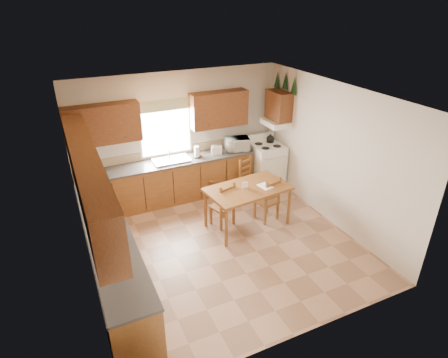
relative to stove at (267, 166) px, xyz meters
name	(u,v)px	position (x,y,z in m)	size (l,w,h in m)	color
floor	(223,244)	(-1.88, -1.68, -0.50)	(4.50, 4.50, 0.00)	#A67B5B
ceiling	(223,96)	(-1.88, -1.68, 2.20)	(4.50, 4.50, 0.00)	brown
wall_left	(80,207)	(-4.13, -1.68, 0.85)	(4.50, 4.50, 0.00)	beige
wall_right	(332,155)	(0.37, -1.68, 0.85)	(4.50, 4.50, 0.00)	beige
wall_back	(179,135)	(-1.88, 0.57, 0.85)	(4.50, 4.50, 0.00)	beige
wall_front	(305,255)	(-1.88, -3.93, 0.85)	(4.50, 4.50, 0.00)	beige
lower_cab_back	(169,182)	(-2.25, 0.27, -0.06)	(3.75, 0.60, 0.88)	brown
lower_cab_left	(112,258)	(-3.83, -1.83, -0.06)	(0.60, 3.60, 0.88)	brown
counter_back	(168,162)	(-2.25, 0.27, 0.40)	(3.75, 0.63, 0.04)	#413C39
counter_left	(108,233)	(-3.83, -1.83, 0.40)	(0.63, 3.60, 0.04)	#413C39
backsplash	(164,153)	(-2.25, 0.56, 0.51)	(3.75, 0.01, 0.18)	#9A8560
upper_cab_back_left	(103,124)	(-3.43, 0.41, 1.36)	(1.41, 0.33, 0.75)	brown
upper_cab_back_right	(219,109)	(-1.02, 0.41, 1.36)	(1.25, 0.33, 0.75)	brown
upper_cab_left	(88,177)	(-3.96, -1.83, 1.36)	(0.33, 3.60, 0.75)	brown
upper_cab_stove	(279,106)	(0.20, -0.03, 1.40)	(0.33, 0.62, 0.62)	brown
range_hood	(276,123)	(0.15, -0.03, 1.02)	(0.44, 0.62, 0.12)	silver
window_frame	(165,129)	(-2.18, 0.54, 1.05)	(1.13, 0.02, 1.18)	silver
window_pane	(165,129)	(-2.18, 0.54, 1.05)	(1.05, 0.01, 1.10)	white
window_valance	(164,105)	(-2.18, 0.51, 1.55)	(1.19, 0.01, 0.24)	#456232
sink_basin	(171,160)	(-2.18, 0.27, 0.44)	(0.75, 0.45, 0.04)	silver
pine_decal_a	(294,86)	(0.33, -0.35, 1.88)	(0.22, 0.22, 0.36)	black
pine_decal_b	(285,81)	(0.33, -0.03, 1.92)	(0.22, 0.22, 0.36)	black
pine_decal_c	(277,80)	(0.33, 0.29, 1.88)	(0.22, 0.22, 0.36)	black
stove	(267,166)	(0.00, 0.00, 0.00)	(0.67, 0.69, 0.99)	silver
coffeemaker	(92,167)	(-3.76, 0.24, 0.61)	(0.22, 0.27, 0.38)	silver
paper_towel	(197,152)	(-1.62, 0.22, 0.55)	(0.11, 0.11, 0.25)	white
toaster	(217,150)	(-1.16, 0.23, 0.51)	(0.22, 0.14, 0.18)	silver
microwave	(237,144)	(-0.66, 0.24, 0.57)	(0.48, 0.34, 0.29)	silver
dining_table	(247,207)	(-1.20, -1.30, -0.08)	(1.54, 0.88, 0.82)	brown
chair_near_left	(267,198)	(-0.75, -1.26, -0.03)	(0.39, 0.37, 0.93)	brown
chair_near_right	(222,204)	(-1.62, -1.07, -0.04)	(0.38, 0.37, 0.91)	brown
chair_far_left	(212,175)	(-1.32, 0.14, -0.01)	(0.41, 0.39, 0.97)	brown
chair_far_right	(250,179)	(-0.63, -0.34, -0.05)	(0.37, 0.36, 0.89)	brown
table_paper	(265,186)	(-0.88, -1.39, 0.33)	(0.21, 0.28, 0.00)	white
table_card	(245,185)	(-1.26, -1.29, 0.39)	(0.09, 0.02, 0.12)	white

